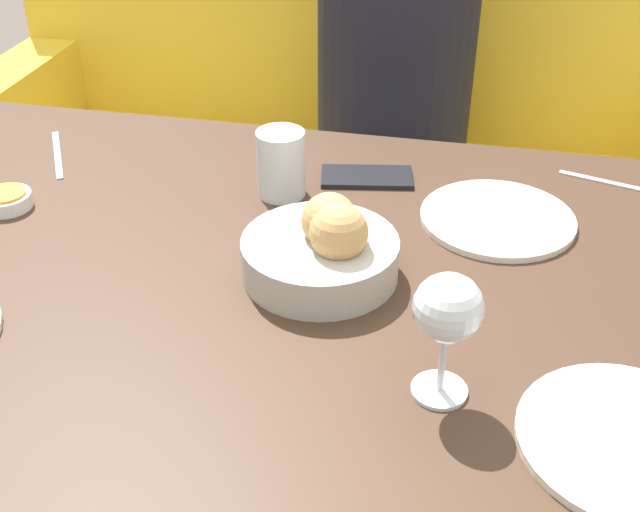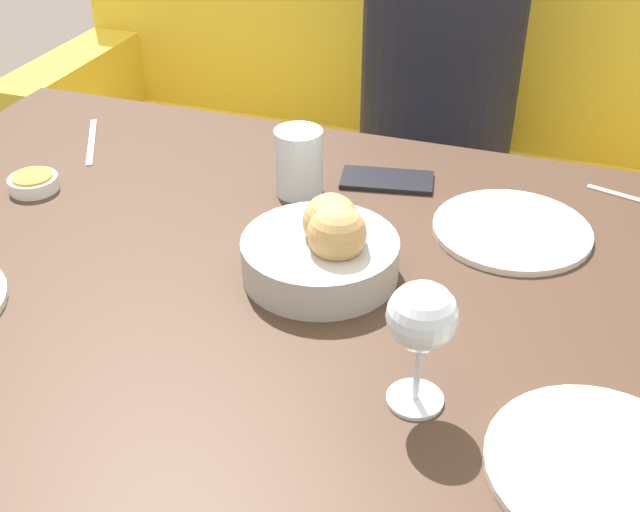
{
  "view_description": "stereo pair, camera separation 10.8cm",
  "coord_description": "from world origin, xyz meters",
  "px_view_note": "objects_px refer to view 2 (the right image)",
  "views": [
    {
      "loc": [
        0.2,
        -0.84,
        1.36
      ],
      "look_at": [
        0.01,
        0.03,
        0.77
      ],
      "focal_mm": 45.0,
      "sensor_mm": 36.0,
      "label": 1
    },
    {
      "loc": [
        0.3,
        -0.82,
        1.36
      ],
      "look_at": [
        0.01,
        0.03,
        0.77
      ],
      "focal_mm": 45.0,
      "sensor_mm": 36.0,
      "label": 2
    }
  ],
  "objects_px": {
    "couch": "(390,195)",
    "plate_near_right": "(602,468)",
    "plate_far_center": "(512,230)",
    "water_tumbler": "(299,162)",
    "spoon_coffee": "(632,198)",
    "wine_glass": "(422,321)",
    "jam_bowl_honey": "(33,183)",
    "fork_silver": "(92,142)",
    "seated_person": "(433,149)",
    "cell_phone": "(387,180)",
    "bread_basket": "(325,246)"
  },
  "relations": [
    {
      "from": "water_tumbler",
      "to": "cell_phone",
      "type": "xyz_separation_m",
      "value": [
        0.13,
        0.08,
        -0.05
      ]
    },
    {
      "from": "plate_near_right",
      "to": "cell_phone",
      "type": "distance_m",
      "value": 0.64
    },
    {
      "from": "wine_glass",
      "to": "jam_bowl_honey",
      "type": "height_order",
      "value": "wine_glass"
    },
    {
      "from": "fork_silver",
      "to": "spoon_coffee",
      "type": "relative_size",
      "value": 1.22
    },
    {
      "from": "plate_far_center",
      "to": "seated_person",
      "type": "bearing_deg",
      "value": 110.77
    },
    {
      "from": "couch",
      "to": "plate_near_right",
      "type": "relative_size",
      "value": 7.79
    },
    {
      "from": "plate_far_center",
      "to": "fork_silver",
      "type": "distance_m",
      "value": 0.76
    },
    {
      "from": "water_tumbler",
      "to": "spoon_coffee",
      "type": "distance_m",
      "value": 0.53
    },
    {
      "from": "plate_far_center",
      "to": "cell_phone",
      "type": "height_order",
      "value": "plate_far_center"
    },
    {
      "from": "water_tumbler",
      "to": "plate_near_right",
      "type": "bearing_deg",
      "value": -42.59
    },
    {
      "from": "wine_glass",
      "to": "cell_phone",
      "type": "distance_m",
      "value": 0.52
    },
    {
      "from": "wine_glass",
      "to": "water_tumbler",
      "type": "bearing_deg",
      "value": 125.07
    },
    {
      "from": "seated_person",
      "to": "water_tumbler",
      "type": "height_order",
      "value": "seated_person"
    },
    {
      "from": "wine_glass",
      "to": "couch",
      "type": "bearing_deg",
      "value": 105.07
    },
    {
      "from": "plate_near_right",
      "to": "fork_silver",
      "type": "distance_m",
      "value": 1.03
    },
    {
      "from": "plate_near_right",
      "to": "plate_far_center",
      "type": "bearing_deg",
      "value": 108.79
    },
    {
      "from": "wine_glass",
      "to": "cell_phone",
      "type": "xyz_separation_m",
      "value": [
        -0.16,
        0.49,
        -0.11
      ]
    },
    {
      "from": "water_tumbler",
      "to": "jam_bowl_honey",
      "type": "bearing_deg",
      "value": -162.13
    },
    {
      "from": "spoon_coffee",
      "to": "cell_phone",
      "type": "bearing_deg",
      "value": -169.4
    },
    {
      "from": "bread_basket",
      "to": "fork_silver",
      "type": "bearing_deg",
      "value": 153.9
    },
    {
      "from": "bread_basket",
      "to": "cell_phone",
      "type": "bearing_deg",
      "value": 87.8
    },
    {
      "from": "water_tumbler",
      "to": "spoon_coffee",
      "type": "height_order",
      "value": "water_tumbler"
    },
    {
      "from": "seated_person",
      "to": "jam_bowl_honey",
      "type": "height_order",
      "value": "seated_person"
    },
    {
      "from": "bread_basket",
      "to": "plate_far_center",
      "type": "xyz_separation_m",
      "value": [
        0.23,
        0.19,
        -0.04
      ]
    },
    {
      "from": "seated_person",
      "to": "spoon_coffee",
      "type": "distance_m",
      "value": 0.65
    },
    {
      "from": "bread_basket",
      "to": "jam_bowl_honey",
      "type": "bearing_deg",
      "value": 171.63
    },
    {
      "from": "couch",
      "to": "spoon_coffee",
      "type": "relative_size",
      "value": 12.95
    },
    {
      "from": "couch",
      "to": "bread_basket",
      "type": "bearing_deg",
      "value": -81.57
    },
    {
      "from": "plate_near_right",
      "to": "spoon_coffee",
      "type": "bearing_deg",
      "value": 88.07
    },
    {
      "from": "plate_far_center",
      "to": "water_tumbler",
      "type": "xyz_separation_m",
      "value": [
        -0.34,
        0.02,
        0.05
      ]
    },
    {
      "from": "jam_bowl_honey",
      "to": "cell_phone",
      "type": "relative_size",
      "value": 0.49
    },
    {
      "from": "couch",
      "to": "plate_far_center",
      "type": "distance_m",
      "value": 0.97
    },
    {
      "from": "seated_person",
      "to": "cell_phone",
      "type": "xyz_separation_m",
      "value": [
        0.03,
        -0.54,
        0.19
      ]
    },
    {
      "from": "bread_basket",
      "to": "jam_bowl_honey",
      "type": "relative_size",
      "value": 2.71
    },
    {
      "from": "plate_near_right",
      "to": "water_tumbler",
      "type": "distance_m",
      "value": 0.66
    },
    {
      "from": "bread_basket",
      "to": "spoon_coffee",
      "type": "bearing_deg",
      "value": 42.29
    },
    {
      "from": "couch",
      "to": "plate_near_right",
      "type": "xyz_separation_m",
      "value": [
        0.52,
        -1.22,
        0.42
      ]
    },
    {
      "from": "seated_person",
      "to": "jam_bowl_honey",
      "type": "distance_m",
      "value": 0.93
    },
    {
      "from": "bread_basket",
      "to": "wine_glass",
      "type": "distance_m",
      "value": 0.27
    },
    {
      "from": "cell_phone",
      "to": "bread_basket",
      "type": "bearing_deg",
      "value": -92.2
    },
    {
      "from": "fork_silver",
      "to": "plate_near_right",
      "type": "bearing_deg",
      "value": -28.93
    },
    {
      "from": "water_tumbler",
      "to": "fork_silver",
      "type": "bearing_deg",
      "value": 172.8
    },
    {
      "from": "spoon_coffee",
      "to": "couch",
      "type": "bearing_deg",
      "value": 130.84
    },
    {
      "from": "jam_bowl_honey",
      "to": "plate_far_center",
      "type": "bearing_deg",
      "value": 8.8
    },
    {
      "from": "seated_person",
      "to": "fork_silver",
      "type": "distance_m",
      "value": 0.79
    },
    {
      "from": "plate_near_right",
      "to": "water_tumbler",
      "type": "bearing_deg",
      "value": 137.41
    },
    {
      "from": "plate_near_right",
      "to": "plate_far_center",
      "type": "distance_m",
      "value": 0.46
    },
    {
      "from": "plate_near_right",
      "to": "bread_basket",
      "type": "bearing_deg",
      "value": 147.28
    },
    {
      "from": "plate_near_right",
      "to": "cell_phone",
      "type": "bearing_deg",
      "value": 124.55
    },
    {
      "from": "water_tumbler",
      "to": "wine_glass",
      "type": "xyz_separation_m",
      "value": [
        0.29,
        -0.41,
        0.06
      ]
    }
  ]
}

